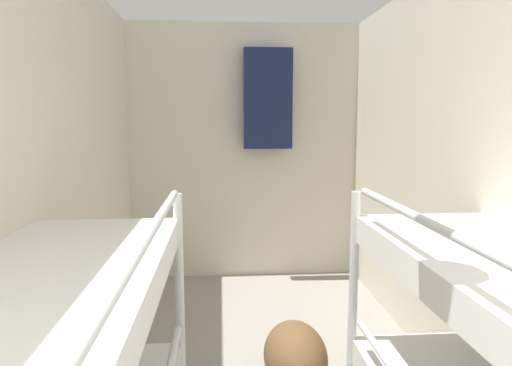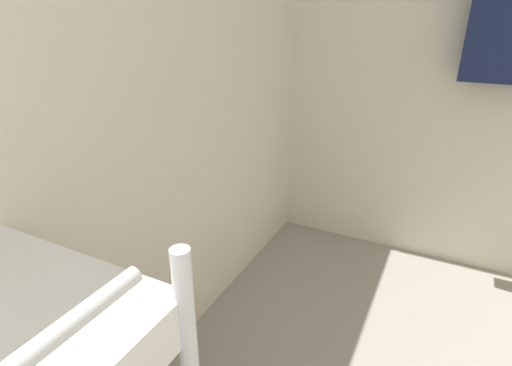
{
  "view_description": "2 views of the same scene",
  "coord_description": "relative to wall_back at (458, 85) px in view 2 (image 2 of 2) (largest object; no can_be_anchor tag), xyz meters",
  "views": [
    {
      "loc": [
        -0.22,
        0.35,
        1.51
      ],
      "look_at": [
        0.04,
        3.75,
        1.04
      ],
      "focal_mm": 32.0,
      "sensor_mm": 36.0,
      "label": 1
    },
    {
      "loc": [
        0.02,
        1.94,
        1.6
      ],
      "look_at": [
        -0.65,
        3.25,
        0.97
      ],
      "focal_mm": 28.0,
      "sensor_mm": 36.0,
      "label": 2
    }
  ],
  "objects": [
    {
      "name": "wall_back",
      "position": [
        0.0,
        0.0,
        0.0
      ],
      "size": [
        2.27,
        0.06,
        2.4
      ],
      "color": "beige",
      "rests_on": "ground_plane"
    }
  ]
}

